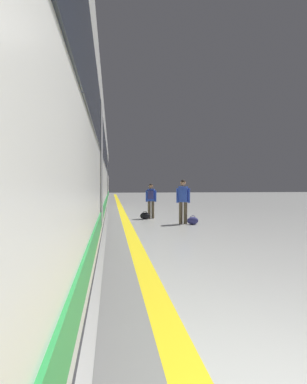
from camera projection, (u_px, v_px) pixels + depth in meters
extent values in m
cube|color=yellow|center=(129.00, 230.00, 11.04)|extent=(0.36, 80.00, 0.01)
cube|color=slate|center=(118.00, 230.00, 10.98)|extent=(0.74, 80.00, 0.01)
cube|color=#38383D|center=(54.00, 227.00, 9.22)|extent=(2.67, 24.80, 0.70)
cube|color=silver|center=(54.00, 164.00, 9.18)|extent=(2.90, 25.83, 2.90)
cylinder|color=silver|center=(53.00, 114.00, 9.14)|extent=(2.84, 25.32, 2.84)
cube|color=black|center=(54.00, 151.00, 9.17)|extent=(2.93, 24.28, 0.80)
cube|color=#268C3F|center=(54.00, 204.00, 9.21)|extent=(2.94, 25.32, 0.24)
cone|color=silver|center=(88.00, 180.00, 23.28)|extent=(2.75, 2.60, 2.75)
cube|color=gray|center=(102.00, 165.00, 5.53)|extent=(0.02, 0.90, 2.00)
cube|color=gray|center=(108.00, 177.00, 15.14)|extent=(0.02, 0.90, 2.00)
cylinder|color=brown|center=(149.00, 210.00, 14.83)|extent=(0.13, 0.13, 0.79)
cylinder|color=brown|center=(153.00, 210.00, 14.81)|extent=(0.13, 0.13, 0.79)
cube|color=blue|center=(151.00, 195.00, 14.81)|extent=(0.36, 0.26, 0.56)
cylinder|color=blue|center=(147.00, 196.00, 14.84)|extent=(0.08, 0.08, 0.53)
cylinder|color=blue|center=(156.00, 196.00, 14.79)|extent=(0.08, 0.08, 0.53)
sphere|color=#A37556|center=(151.00, 186.00, 14.80)|extent=(0.21, 0.21, 0.21)
sphere|color=black|center=(151.00, 186.00, 14.80)|extent=(0.19, 0.19, 0.19)
cube|color=navy|center=(151.00, 195.00, 14.66)|extent=(0.27, 0.19, 0.38)
ellipsoid|color=black|center=(145.00, 216.00, 14.47)|extent=(0.44, 0.26, 0.30)
torus|color=black|center=(145.00, 214.00, 14.47)|extent=(0.22, 0.02, 0.22)
cylinder|color=brown|center=(181.00, 213.00, 12.77)|extent=(0.14, 0.14, 0.87)
cylinder|color=brown|center=(185.00, 213.00, 12.72)|extent=(0.14, 0.14, 0.87)
cube|color=blue|center=(183.00, 194.00, 12.73)|extent=(0.40, 0.32, 0.62)
cylinder|color=blue|center=(178.00, 195.00, 12.79)|extent=(0.09, 0.09, 0.58)
cylinder|color=blue|center=(189.00, 196.00, 12.68)|extent=(0.09, 0.09, 0.58)
sphere|color=#A37556|center=(183.00, 183.00, 12.72)|extent=(0.23, 0.23, 0.23)
sphere|color=black|center=(183.00, 182.00, 12.72)|extent=(0.21, 0.21, 0.21)
ellipsoid|color=navy|center=(193.00, 221.00, 12.51)|extent=(0.44, 0.26, 0.30)
torus|color=navy|center=(193.00, 218.00, 12.51)|extent=(0.22, 0.02, 0.22)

